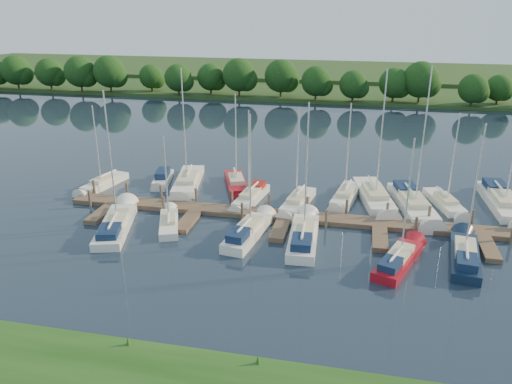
% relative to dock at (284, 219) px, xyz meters
% --- Properties ---
extents(ground, '(260.00, 260.00, 0.00)m').
position_rel_dock_xyz_m(ground, '(0.00, -7.31, -0.20)').
color(ground, '#182130').
rests_on(ground, ground).
extents(dock, '(40.00, 6.00, 0.40)m').
position_rel_dock_xyz_m(dock, '(0.00, 0.00, 0.00)').
color(dock, '#4A3729').
rests_on(dock, ground).
extents(mooring_pilings, '(38.24, 2.84, 2.00)m').
position_rel_dock_xyz_m(mooring_pilings, '(0.00, 1.13, 0.40)').
color(mooring_pilings, '#473D33').
rests_on(mooring_pilings, ground).
extents(far_shore, '(180.00, 30.00, 0.60)m').
position_rel_dock_xyz_m(far_shore, '(0.00, 67.69, 0.10)').
color(far_shore, '#254319').
rests_on(far_shore, ground).
extents(distant_hill, '(220.00, 40.00, 1.40)m').
position_rel_dock_xyz_m(distant_hill, '(0.00, 92.69, 0.50)').
color(distant_hill, '#2F4A20').
rests_on(distant_hill, ground).
extents(treeline, '(145.19, 9.95, 8.32)m').
position_rel_dock_xyz_m(treeline, '(3.43, 54.43, 3.98)').
color(treeline, '#38281C').
rests_on(treeline, ground).
extents(sailboat_n_0, '(2.74, 6.86, 8.77)m').
position_rel_dock_xyz_m(sailboat_n_0, '(-19.44, 4.49, 0.07)').
color(sailboat_n_0, white).
rests_on(sailboat_n_0, ground).
extents(motorboat, '(2.44, 5.46, 1.56)m').
position_rel_dock_xyz_m(motorboat, '(-14.00, 7.05, 0.13)').
color(motorboat, white).
rests_on(motorboat, ground).
extents(sailboat_n_2, '(3.83, 9.89, 12.32)m').
position_rel_dock_xyz_m(sailboat_n_2, '(-11.07, 6.49, 0.07)').
color(sailboat_n_2, white).
rests_on(sailboat_n_2, ground).
extents(sailboat_n_3, '(3.98, 7.69, 10.02)m').
position_rel_dock_xyz_m(sailboat_n_3, '(-6.06, 7.08, 0.08)').
color(sailboat_n_3, '#A00E19').
rests_on(sailboat_n_3, ground).
extents(sailboat_n_4, '(2.53, 7.14, 9.15)m').
position_rel_dock_xyz_m(sailboat_n_4, '(-3.84, 3.85, 0.13)').
color(sailboat_n_4, white).
rests_on(sailboat_n_4, ground).
extents(sailboat_n_5, '(2.74, 7.52, 9.64)m').
position_rel_dock_xyz_m(sailboat_n_5, '(0.64, 3.44, 0.08)').
color(sailboat_n_5, white).
rests_on(sailboat_n_5, ground).
extents(sailboat_n_6, '(2.84, 7.63, 9.73)m').
position_rel_dock_xyz_m(sailboat_n_6, '(4.93, 6.00, 0.08)').
color(sailboat_n_6, white).
rests_on(sailboat_n_6, ground).
extents(sailboat_n_7, '(4.17, 10.23, 12.84)m').
position_rel_dock_xyz_m(sailboat_n_7, '(7.67, 6.20, 0.08)').
color(sailboat_n_7, white).
rests_on(sailboat_n_7, ground).
extents(sailboat_n_8, '(4.21, 10.69, 13.30)m').
position_rel_dock_xyz_m(sailboat_n_8, '(11.11, 5.17, 0.12)').
color(sailboat_n_8, white).
rests_on(sailboat_n_8, ground).
extents(sailboat_n_9, '(3.32, 7.17, 9.13)m').
position_rel_dock_xyz_m(sailboat_n_9, '(14.05, 6.25, 0.07)').
color(sailboat_n_9, white).
rests_on(sailboat_n_9, ground).
extents(sailboat_n_10, '(2.95, 10.74, 13.52)m').
position_rel_dock_xyz_m(sailboat_n_10, '(19.18, 7.23, 0.14)').
color(sailboat_n_10, white).
rests_on(sailboat_n_10, ground).
extents(sailboat_s_0, '(4.24, 9.43, 11.82)m').
position_rel_dock_xyz_m(sailboat_s_0, '(-13.48, -4.40, 0.12)').
color(sailboat_s_0, white).
rests_on(sailboat_s_0, ground).
extents(sailboat_s_1, '(3.22, 6.21, 8.07)m').
position_rel_dock_xyz_m(sailboat_s_1, '(-9.35, -3.08, 0.07)').
color(sailboat_s_1, white).
rests_on(sailboat_s_1, ground).
extents(sailboat_s_2, '(2.89, 8.04, 10.38)m').
position_rel_dock_xyz_m(sailboat_s_2, '(-2.35, -3.65, 0.15)').
color(sailboat_s_2, white).
rests_on(sailboat_s_2, ground).
extents(sailboat_s_3, '(2.46, 8.89, 11.41)m').
position_rel_dock_xyz_m(sailboat_s_3, '(2.08, -3.49, 0.14)').
color(sailboat_s_3, white).
rests_on(sailboat_s_3, ground).
extents(sailboat_s_4, '(3.92, 7.46, 9.66)m').
position_rel_dock_xyz_m(sailboat_s_4, '(9.25, -5.77, 0.12)').
color(sailboat_s_4, '#A00E19').
rests_on(sailboat_s_4, ground).
extents(sailboat_s_5, '(2.86, 8.27, 10.55)m').
position_rel_dock_xyz_m(sailboat_s_5, '(13.97, -4.18, 0.14)').
color(sailboat_s_5, '#101F36').
rests_on(sailboat_s_5, ground).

